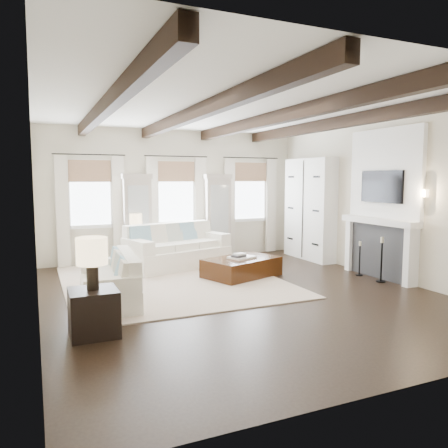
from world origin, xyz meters
name	(u,v)px	position (x,y,z in m)	size (l,w,h in m)	color
ground	(240,294)	(0.00, 0.00, 0.00)	(7.50, 7.50, 0.00)	black
room_shell	(255,185)	(0.75, 0.90, 1.89)	(6.54, 7.54, 3.22)	beige
area_rug	(172,281)	(-0.82, 1.37, 0.01)	(4.03, 4.47, 0.02)	beige
sofa_back	(176,250)	(-0.33, 2.67, 0.40)	(2.51, 1.64, 0.99)	white
sofa_left	(112,283)	(-2.14, 0.37, 0.32)	(0.98, 1.92, 0.80)	white
ottoman	(242,267)	(0.60, 1.18, 0.20)	(1.49, 0.93, 0.39)	black
tray	(242,257)	(0.59, 1.15, 0.41)	(0.50, 0.38, 0.04)	white
book_lower	(239,256)	(0.50, 1.12, 0.45)	(0.26, 0.20, 0.04)	#262628
book_upper	(240,254)	(0.54, 1.14, 0.49)	(0.22, 0.17, 0.03)	beige
side_table_front	(94,312)	(-2.60, -1.07, 0.30)	(0.60, 0.60, 0.60)	black
lamp_front	(92,254)	(-2.60, -1.07, 1.06)	(0.39, 0.39, 0.67)	black
side_table_back	(135,251)	(-1.10, 3.42, 0.29)	(0.39, 0.39, 0.59)	black
lamp_back	(135,222)	(-1.10, 3.42, 1.00)	(0.35, 0.35, 0.61)	black
candlestick_near	(381,263)	(2.90, -0.31, 0.37)	(0.18, 0.18, 0.88)	black
candlestick_far	(360,261)	(2.90, 0.31, 0.30)	(0.14, 0.14, 0.72)	black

